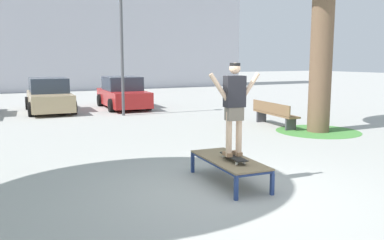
% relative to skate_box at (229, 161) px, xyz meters
% --- Properties ---
extents(ground_plane, '(120.00, 120.00, 0.00)m').
position_rel_skate_box_xyz_m(ground_plane, '(-0.28, -0.46, -0.41)').
color(ground_plane, '#A8A8A3').
extents(skate_box, '(0.91, 1.96, 0.46)m').
position_rel_skate_box_xyz_m(skate_box, '(0.00, 0.00, 0.00)').
color(skate_box, navy).
rests_on(skate_box, ground).
extents(skateboard, '(0.30, 0.82, 0.09)m').
position_rel_skate_box_xyz_m(skateboard, '(-0.01, -0.18, 0.12)').
color(skateboard, black).
rests_on(skateboard, skate_box).
extents(skater, '(1.00, 0.32, 1.69)m').
position_rel_skate_box_xyz_m(skater, '(-0.01, -0.18, 1.12)').
color(skater, beige).
rests_on(skater, skateboard).
extents(grass_patch_near_right, '(2.69, 2.69, 0.01)m').
position_rel_skate_box_xyz_m(grass_patch_near_right, '(5.58, 3.40, -0.41)').
color(grass_patch_near_right, '#47893D').
rests_on(grass_patch_near_right, ground).
extents(car_tan, '(2.11, 4.29, 1.50)m').
position_rel_skate_box_xyz_m(car_tan, '(-1.32, 12.70, 0.28)').
color(car_tan, tan).
rests_on(car_tan, ground).
extents(car_red, '(2.14, 4.31, 1.50)m').
position_rel_skate_box_xyz_m(car_red, '(2.02, 12.57, 0.28)').
color(car_red, red).
rests_on(car_red, ground).
extents(park_bench, '(0.74, 2.44, 0.83)m').
position_rel_skate_box_xyz_m(park_bench, '(5.02, 4.95, 0.03)').
color(park_bench, brown).
rests_on(park_bench, ground).
extents(light_post, '(0.36, 0.36, 5.83)m').
position_rel_skate_box_xyz_m(light_post, '(1.20, 10.00, 3.41)').
color(light_post, '#4C4C51').
rests_on(light_post, ground).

